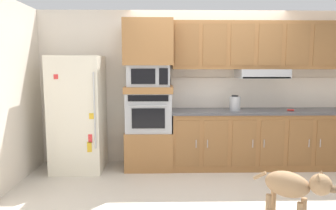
% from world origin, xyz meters
% --- Properties ---
extents(ground_plane, '(9.60, 9.60, 0.00)m').
position_xyz_m(ground_plane, '(0.00, 0.00, 0.00)').
color(ground_plane, beige).
extents(back_kitchen_wall, '(6.20, 0.12, 2.50)m').
position_xyz_m(back_kitchen_wall, '(0.00, 1.11, 1.25)').
color(back_kitchen_wall, silver).
rests_on(back_kitchen_wall, ground).
extents(side_panel_left, '(0.12, 7.10, 2.50)m').
position_xyz_m(side_panel_left, '(-2.80, 0.00, 1.25)').
color(side_panel_left, silver).
rests_on(side_panel_left, ground).
extents(refrigerator, '(0.76, 0.73, 1.76)m').
position_xyz_m(refrigerator, '(-2.04, 0.68, 0.88)').
color(refrigerator, silver).
rests_on(refrigerator, ground).
extents(oven_base_cabinet, '(0.74, 0.62, 0.60)m').
position_xyz_m(oven_base_cabinet, '(-0.95, 0.75, 0.30)').
color(oven_base_cabinet, '#996638').
rests_on(oven_base_cabinet, ground).
extents(built_in_oven, '(0.70, 0.62, 0.60)m').
position_xyz_m(built_in_oven, '(-0.95, 0.75, 0.90)').
color(built_in_oven, '#A8AAAF').
rests_on(built_in_oven, oven_base_cabinet).
extents(appliance_mid_shelf, '(0.74, 0.62, 0.10)m').
position_xyz_m(appliance_mid_shelf, '(-0.95, 0.75, 1.25)').
color(appliance_mid_shelf, '#996638').
rests_on(appliance_mid_shelf, built_in_oven).
extents(microwave, '(0.64, 0.54, 0.32)m').
position_xyz_m(microwave, '(-0.95, 0.75, 1.46)').
color(microwave, '#A8AAAF').
rests_on(microwave, appliance_mid_shelf).
extents(appliance_upper_cabinet, '(0.74, 0.62, 0.68)m').
position_xyz_m(appliance_upper_cabinet, '(-0.95, 0.75, 1.96)').
color(appliance_upper_cabinet, '#996638').
rests_on(appliance_upper_cabinet, microwave).
extents(lower_cabinet_run, '(2.98, 0.63, 0.88)m').
position_xyz_m(lower_cabinet_run, '(0.91, 0.75, 0.44)').
color(lower_cabinet_run, '#996638').
rests_on(lower_cabinet_run, ground).
extents(countertop_slab, '(3.02, 0.64, 0.04)m').
position_xyz_m(countertop_slab, '(0.91, 0.75, 0.90)').
color(countertop_slab, '#4C4C51').
rests_on(countertop_slab, lower_cabinet_run).
extents(backsplash_panel, '(3.02, 0.02, 0.50)m').
position_xyz_m(backsplash_panel, '(0.91, 1.04, 1.17)').
color(backsplash_panel, white).
rests_on(backsplash_panel, countertop_slab).
extents(upper_cabinet_with_hood, '(2.98, 0.48, 0.88)m').
position_xyz_m(upper_cabinet_with_hood, '(0.90, 0.87, 1.90)').
color(upper_cabinet_with_hood, '#996638').
rests_on(upper_cabinet_with_hood, backsplash_panel).
extents(screwdriver, '(0.15, 0.16, 0.03)m').
position_xyz_m(screwdriver, '(1.24, 0.64, 0.93)').
color(screwdriver, red).
rests_on(screwdriver, countertop_slab).
extents(electric_kettle, '(0.17, 0.17, 0.24)m').
position_xyz_m(electric_kettle, '(0.38, 0.70, 1.03)').
color(electric_kettle, '#A8AAAF').
rests_on(electric_kettle, countertop_slab).
extents(dog, '(0.71, 0.60, 0.57)m').
position_xyz_m(dog, '(0.63, -1.01, 0.37)').
color(dog, '#997551').
rests_on(dog, ground).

